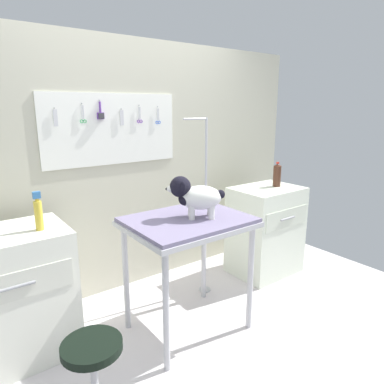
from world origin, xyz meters
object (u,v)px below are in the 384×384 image
(grooming_arm, at_px, (205,215))
(dog, at_px, (195,196))
(grooming_table, at_px, (188,231))
(cabinet_right, at_px, (265,230))
(soda_bottle, at_px, (277,175))
(stool, at_px, (93,360))
(counter_left, at_px, (9,297))

(grooming_arm, height_order, dog, grooming_arm)
(grooming_table, distance_m, cabinet_right, 1.31)
(cabinet_right, bearing_deg, soda_bottle, -4.15)
(stool, distance_m, soda_bottle, 2.46)
(grooming_arm, bearing_deg, stool, -150.17)
(grooming_arm, distance_m, counter_left, 1.65)
(counter_left, height_order, cabinet_right, same)
(dog, xyz_separation_m, counter_left, (-1.21, 0.49, -0.62))
(grooming_table, distance_m, stool, 1.08)
(counter_left, height_order, stool, counter_left)
(dog, height_order, soda_bottle, dog)
(grooming_table, relative_size, counter_left, 1.00)
(grooming_arm, distance_m, dog, 0.65)
(soda_bottle, bearing_deg, counter_left, 176.29)
(cabinet_right, distance_m, soda_bottle, 0.58)
(dog, distance_m, soda_bottle, 1.34)
(counter_left, bearing_deg, grooming_table, -21.94)
(counter_left, xyz_separation_m, stool, (0.24, -0.89, -0.03))
(grooming_table, xyz_separation_m, counter_left, (-1.16, 0.47, -0.36))
(dog, height_order, stool, dog)
(grooming_table, height_order, soda_bottle, soda_bottle)
(grooming_arm, height_order, soda_bottle, grooming_arm)
(grooming_arm, relative_size, stool, 3.06)
(dog, relative_size, counter_left, 0.45)
(soda_bottle, bearing_deg, grooming_table, -167.27)
(grooming_arm, distance_m, cabinet_right, 0.83)
(dog, relative_size, soda_bottle, 1.61)
(grooming_arm, relative_size, counter_left, 1.78)
(counter_left, xyz_separation_m, cabinet_right, (2.39, -0.15, 0.00))
(stool, height_order, soda_bottle, soda_bottle)
(cabinet_right, bearing_deg, grooming_arm, 176.11)
(dog, relative_size, stool, 0.77)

